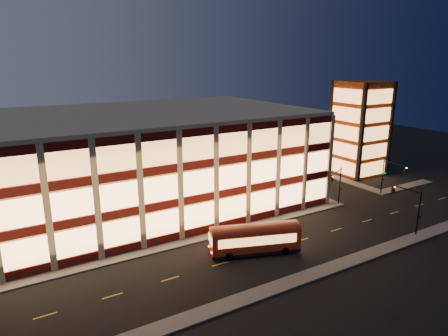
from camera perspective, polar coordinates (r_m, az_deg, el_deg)
ground at (r=51.09m, az=-2.06°, el=-10.22°), size 200.00×200.00×0.00m
sidewalk_office_south at (r=50.65m, az=-5.64°, el=-10.43°), size 54.00×2.00×0.15m
sidewalk_office_east at (r=76.27m, az=6.94°, el=-1.52°), size 2.00×30.00×0.15m
sidewalk_tower_south at (r=77.82m, az=24.32°, el=-2.46°), size 14.00×2.00×0.15m
sidewalk_tower_west at (r=83.24m, az=12.95°, el=-0.37°), size 2.00×30.00×0.15m
sidewalk_near at (r=41.51m, az=7.03°, el=-16.71°), size 100.00×2.00×0.15m
office_building at (r=62.28m, az=-12.04°, el=1.26°), size 50.45×30.45×14.50m
stair_tower at (r=82.26m, az=18.77°, el=5.39°), size 8.60×8.60×18.00m
traffic_signal_far at (r=62.76m, az=15.85°, el=-1.86°), size 3.79×1.87×6.00m
traffic_signal_right at (r=70.70m, az=22.69°, el=-0.58°), size 1.20×4.37×6.00m
traffic_signal_near at (r=57.13m, az=24.94°, el=-4.41°), size 0.32×4.45×6.00m
trolley_bus at (r=47.27m, az=4.43°, el=-9.83°), size 10.74×5.88×3.54m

